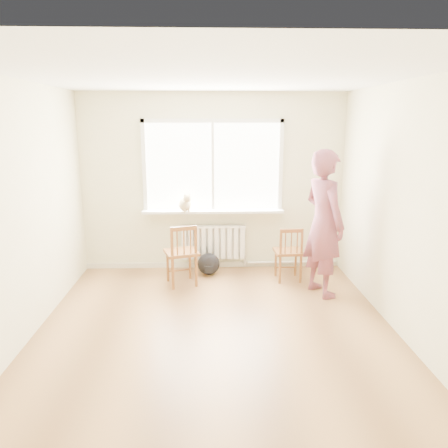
{
  "coord_description": "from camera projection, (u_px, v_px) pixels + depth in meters",
  "views": [
    {
      "loc": [
        -0.07,
        -4.39,
        2.29
      ],
      "look_at": [
        0.13,
        1.2,
        0.95
      ],
      "focal_mm": 35.0,
      "sensor_mm": 36.0,
      "label": 1
    }
  ],
  "objects": [
    {
      "name": "floor",
      "position": [
        216.0,
        333.0,
        4.81
      ],
      "size": [
        4.5,
        4.5,
        0.0
      ],
      "primitive_type": "plane",
      "color": "#A37242",
      "rests_on": "ground"
    },
    {
      "name": "ceiling",
      "position": [
        215.0,
        76.0,
        4.18
      ],
      "size": [
        4.5,
        4.5,
        0.0
      ],
      "primitive_type": "plane",
      "rotation": [
        3.14,
        0.0,
        0.0
      ],
      "color": "white",
      "rests_on": "back_wall"
    },
    {
      "name": "back_wall",
      "position": [
        213.0,
        183.0,
        6.68
      ],
      "size": [
        4.0,
        0.01,
        2.7
      ],
      "primitive_type": "cube",
      "color": "beige",
      "rests_on": "ground"
    },
    {
      "name": "window",
      "position": [
        213.0,
        163.0,
        6.58
      ],
      "size": [
        2.12,
        0.05,
        1.42
      ],
      "color": "white",
      "rests_on": "back_wall"
    },
    {
      "name": "windowsill",
      "position": [
        213.0,
        211.0,
        6.67
      ],
      "size": [
        2.15,
        0.22,
        0.04
      ],
      "primitive_type": "cube",
      "color": "white",
      "rests_on": "back_wall"
    },
    {
      "name": "radiator",
      "position": [
        213.0,
        242.0,
        6.8
      ],
      "size": [
        1.0,
        0.12,
        0.55
      ],
      "color": "white",
      "rests_on": "back_wall"
    },
    {
      "name": "heating_pipe",
      "position": [
        292.0,
        262.0,
        6.96
      ],
      "size": [
        1.4,
        0.04,
        0.04
      ],
      "primitive_type": "cylinder",
      "rotation": [
        0.0,
        1.57,
        0.0
      ],
      "color": "silver",
      "rests_on": "back_wall"
    },
    {
      "name": "baseboard",
      "position": [
        213.0,
        264.0,
        6.97
      ],
      "size": [
        4.0,
        0.03,
        0.08
      ],
      "primitive_type": "cube",
      "color": "beige",
      "rests_on": "ground"
    },
    {
      "name": "chair_left",
      "position": [
        182.0,
        255.0,
        6.12
      ],
      "size": [
        0.54,
        0.53,
        0.89
      ],
      "rotation": [
        0.0,
        0.0,
        3.44
      ],
      "color": "brown",
      "rests_on": "floor"
    },
    {
      "name": "chair_right",
      "position": [
        289.0,
        254.0,
        6.3
      ],
      "size": [
        0.42,
        0.4,
        0.81
      ],
      "rotation": [
        0.0,
        0.0,
        3.19
      ],
      "color": "brown",
      "rests_on": "floor"
    },
    {
      "name": "person",
      "position": [
        324.0,
        224.0,
        5.71
      ],
      "size": [
        0.69,
        0.83,
        1.94
      ],
      "primitive_type": "imported",
      "rotation": [
        0.0,
        0.0,
        1.95
      ],
      "color": "#CA4377",
      "rests_on": "floor"
    },
    {
      "name": "cat",
      "position": [
        185.0,
        203.0,
        6.54
      ],
      "size": [
        0.27,
        0.44,
        0.3
      ],
      "rotation": [
        0.0,
        0.0,
        0.29
      ],
      "color": "beige",
      "rests_on": "windowsill"
    },
    {
      "name": "backpack",
      "position": [
        209.0,
        264.0,
        6.6
      ],
      "size": [
        0.38,
        0.31,
        0.34
      ],
      "primitive_type": "ellipsoid",
      "rotation": [
        0.0,
        0.0,
        -0.19
      ],
      "color": "black",
      "rests_on": "floor"
    }
  ]
}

